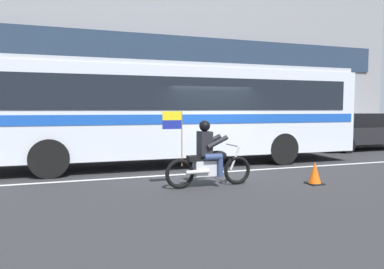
% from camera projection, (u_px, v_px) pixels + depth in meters
% --- Properties ---
extents(ground_plane, '(60.00, 60.00, 0.00)m').
position_uv_depth(ground_plane, '(212.00, 169.00, 10.55)').
color(ground_plane, '#2B2B2D').
extents(sidewalk_curb, '(28.00, 3.80, 0.15)m').
position_uv_depth(sidewalk_curb, '(170.00, 148.00, 15.37)').
color(sidewalk_curb, '#B7B2A8').
rests_on(sidewalk_curb, ground_plane).
extents(lane_center_stripe, '(26.60, 0.14, 0.01)m').
position_uv_depth(lane_center_stripe, '(219.00, 172.00, 9.98)').
color(lane_center_stripe, silver).
rests_on(lane_center_stripe, ground_plane).
extents(office_building_facade, '(28.00, 0.89, 13.61)m').
position_uv_depth(office_building_facade, '(157.00, 8.00, 17.05)').
color(office_building_facade, gray).
rests_on(office_building_facade, ground_plane).
extents(transit_bus, '(12.19, 2.73, 3.22)m').
position_uv_depth(transit_bus, '(175.00, 107.00, 11.28)').
color(transit_bus, silver).
rests_on(transit_bus, ground_plane).
extents(motorcycle_with_rider, '(2.20, 0.64, 1.78)m').
position_uv_depth(motorcycle_with_rider, '(208.00, 159.00, 8.07)').
color(motorcycle_with_rider, black).
rests_on(motorcycle_with_rider, ground_plane).
extents(parked_sedan_curbside, '(4.70, 1.93, 1.64)m').
position_uv_depth(parked_sedan_curbside, '(359.00, 131.00, 15.48)').
color(parked_sedan_curbside, black).
rests_on(parked_sedan_curbside, ground_plane).
extents(fire_hydrant, '(0.22, 0.30, 0.75)m').
position_uv_depth(fire_hydrant, '(191.00, 140.00, 14.81)').
color(fire_hydrant, red).
rests_on(fire_hydrant, sidewalk_curb).
extents(traffic_cone, '(0.36, 0.36, 0.55)m').
position_uv_depth(traffic_cone, '(315.00, 174.00, 8.36)').
color(traffic_cone, '#EA590F').
rests_on(traffic_cone, ground_plane).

